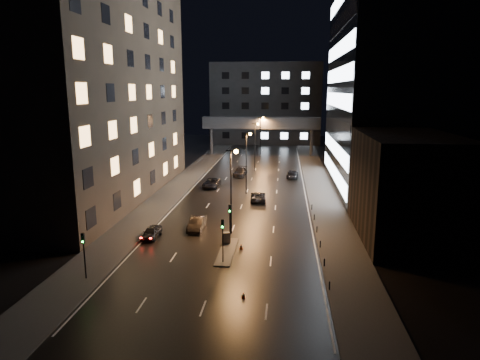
# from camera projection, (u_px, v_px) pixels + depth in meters

# --- Properties ---
(ground) EXTENTS (160.00, 160.00, 0.00)m
(ground) POSITION_uv_depth(u_px,v_px,m) (252.00, 179.00, 82.30)
(ground) COLOR black
(ground) RESTS_ON ground
(sidewalk_left) EXTENTS (5.00, 110.00, 0.15)m
(sidewalk_left) POSITION_uv_depth(u_px,v_px,m) (182.00, 183.00, 78.69)
(sidewalk_left) COLOR #383533
(sidewalk_left) RESTS_ON ground
(sidewalk_right) EXTENTS (5.00, 110.00, 0.15)m
(sidewalk_right) POSITION_uv_depth(u_px,v_px,m) (319.00, 186.00, 76.15)
(sidewalk_right) COLOR #383533
(sidewalk_right) RESTS_ON ground
(building_left) EXTENTS (15.00, 48.00, 40.00)m
(building_left) POSITION_uv_depth(u_px,v_px,m) (97.00, 69.00, 64.87)
(building_left) COLOR #2D2319
(building_left) RESTS_ON ground
(building_right_low) EXTENTS (10.00, 18.00, 12.00)m
(building_right_low) POSITION_uv_depth(u_px,v_px,m) (405.00, 187.00, 48.86)
(building_right_low) COLOR black
(building_right_low) RESTS_ON ground
(building_right_glass) EXTENTS (20.00, 36.00, 45.00)m
(building_right_glass) POSITION_uv_depth(u_px,v_px,m) (400.00, 55.00, 71.20)
(building_right_glass) COLOR black
(building_right_glass) RESTS_ON ground
(building_far) EXTENTS (34.00, 14.00, 25.00)m
(building_far) POSITION_uv_depth(u_px,v_px,m) (266.00, 103.00, 136.14)
(building_far) COLOR #333335
(building_far) RESTS_ON ground
(skybridge) EXTENTS (30.00, 3.00, 10.00)m
(skybridge) POSITION_uv_depth(u_px,v_px,m) (261.00, 123.00, 109.76)
(skybridge) COLOR #333335
(skybridge) RESTS_ON ground
(median_island) EXTENTS (1.60, 8.00, 0.15)m
(median_island) POSITION_uv_depth(u_px,v_px,m) (227.00, 251.00, 45.29)
(median_island) COLOR #383533
(median_island) RESTS_ON ground
(traffic_signal_near) EXTENTS (0.28, 0.34, 4.40)m
(traffic_signal_near) POSITION_uv_depth(u_px,v_px,m) (230.00, 217.00, 47.08)
(traffic_signal_near) COLOR black
(traffic_signal_near) RESTS_ON median_island
(traffic_signal_far) EXTENTS (0.28, 0.34, 4.40)m
(traffic_signal_far) POSITION_uv_depth(u_px,v_px,m) (223.00, 234.00, 41.73)
(traffic_signal_far) COLOR black
(traffic_signal_far) RESTS_ON median_island
(traffic_signal_corner) EXTENTS (0.28, 0.34, 4.40)m
(traffic_signal_corner) POSITION_uv_depth(u_px,v_px,m) (84.00, 249.00, 38.10)
(traffic_signal_corner) COLOR black
(traffic_signal_corner) RESTS_ON ground
(bollard_row) EXTENTS (0.12, 25.12, 0.90)m
(bollard_row) POSITION_uv_depth(u_px,v_px,m) (318.00, 237.00, 48.58)
(bollard_row) COLOR black
(bollard_row) RESTS_ON ground
(streetlight_near) EXTENTS (1.45, 0.50, 10.15)m
(streetlight_near) POSITION_uv_depth(u_px,v_px,m) (232.00, 180.00, 49.80)
(streetlight_near) COLOR black
(streetlight_near) RESTS_ON ground
(streetlight_mid_a) EXTENTS (1.45, 0.50, 10.15)m
(streetlight_mid_a) POSITION_uv_depth(u_px,v_px,m) (247.00, 155.00, 69.26)
(streetlight_mid_a) COLOR black
(streetlight_mid_a) RESTS_ON ground
(streetlight_mid_b) EXTENTS (1.45, 0.50, 10.15)m
(streetlight_mid_b) POSITION_uv_depth(u_px,v_px,m) (256.00, 141.00, 88.72)
(streetlight_mid_b) COLOR black
(streetlight_mid_b) RESTS_ON ground
(streetlight_far) EXTENTS (1.45, 0.50, 10.15)m
(streetlight_far) POSITION_uv_depth(u_px,v_px,m) (261.00, 131.00, 108.18)
(streetlight_far) COLOR black
(streetlight_far) RESTS_ON ground
(car_away_a) EXTENTS (1.72, 4.03, 1.36)m
(car_away_a) POSITION_uv_depth(u_px,v_px,m) (152.00, 232.00, 49.49)
(car_away_a) COLOR black
(car_away_a) RESTS_ON ground
(car_away_b) EXTENTS (1.77, 4.90, 1.61)m
(car_away_b) POSITION_uv_depth(u_px,v_px,m) (197.00, 223.00, 52.34)
(car_away_b) COLOR black
(car_away_b) RESTS_ON ground
(car_away_c) EXTENTS (2.76, 5.58, 1.52)m
(car_away_c) POSITION_uv_depth(u_px,v_px,m) (212.00, 183.00, 75.18)
(car_away_c) COLOR black
(car_away_c) RESTS_ON ground
(car_away_d) EXTENTS (2.67, 5.69, 1.61)m
(car_away_d) POSITION_uv_depth(u_px,v_px,m) (240.00, 172.00, 84.99)
(car_away_d) COLOR black
(car_away_d) RESTS_ON ground
(car_toward_a) EXTENTS (2.64, 5.15, 1.39)m
(car_toward_a) POSITION_uv_depth(u_px,v_px,m) (258.00, 196.00, 65.98)
(car_toward_a) COLOR black
(car_toward_a) RESTS_ON ground
(car_toward_b) EXTENTS (2.47, 5.25, 1.48)m
(car_toward_b) POSITION_uv_depth(u_px,v_px,m) (292.00, 174.00, 83.27)
(car_toward_b) COLOR black
(car_toward_b) RESTS_ON ground
(utility_cabinet) EXTENTS (0.95, 0.78, 1.28)m
(utility_cabinet) POSITION_uv_depth(u_px,v_px,m) (226.00, 238.00, 47.30)
(utility_cabinet) COLOR #4F4F52
(utility_cabinet) RESTS_ON median_island
(cone_a) EXTENTS (0.40, 0.40, 0.57)m
(cone_a) POSITION_uv_depth(u_px,v_px,m) (241.00, 247.00, 46.07)
(cone_a) COLOR #FF5E0D
(cone_a) RESTS_ON ground
(cone_b) EXTENTS (0.38, 0.38, 0.52)m
(cone_b) POSITION_uv_depth(u_px,v_px,m) (243.00, 295.00, 35.24)
(cone_b) COLOR #EA470C
(cone_b) RESTS_ON ground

